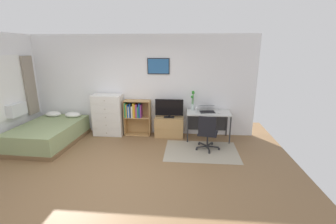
{
  "coord_description": "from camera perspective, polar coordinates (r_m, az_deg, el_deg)",
  "views": [
    {
      "loc": [
        1.28,
        -3.85,
        2.37
      ],
      "look_at": [
        0.81,
        1.5,
        0.87
      ],
      "focal_mm": 24.99,
      "sensor_mm": 36.0,
      "label": 1
    }
  ],
  "objects": [
    {
      "name": "ground_plane",
      "position": [
        4.7,
        -11.91,
        -15.08
      ],
      "size": [
        7.2,
        7.2,
        0.0
      ],
      "primitive_type": "plane",
      "color": "brown"
    },
    {
      "name": "wall_back_with_posters",
      "position": [
        6.49,
        -6.41,
        6.46
      ],
      "size": [
        6.12,
        0.09,
        2.7
      ],
      "color": "white",
      "rests_on": "ground_plane"
    },
    {
      "name": "area_rug",
      "position": [
        5.63,
        8.11,
        -9.42
      ],
      "size": [
        1.7,
        1.2,
        0.01
      ],
      "primitive_type": "cube",
      "color": "#9E937F",
      "rests_on": "ground_plane"
    },
    {
      "name": "bed",
      "position": [
        6.65,
        -26.93,
        -4.68
      ],
      "size": [
        1.38,
        1.96,
        0.64
      ],
      "rotation": [
        0.0,
        0.0,
        -0.04
      ],
      "color": "brown",
      "rests_on": "ground_plane"
    },
    {
      "name": "dresser",
      "position": [
        6.64,
        -14.36,
        -0.7
      ],
      "size": [
        0.79,
        0.46,
        1.13
      ],
      "color": "white",
      "rests_on": "ground_plane"
    },
    {
      "name": "bookshelf",
      "position": [
        6.48,
        -7.9,
        -0.48
      ],
      "size": [
        0.72,
        0.3,
        0.98
      ],
      "color": "tan",
      "rests_on": "ground_plane"
    },
    {
      "name": "tv_stand",
      "position": [
        6.39,
        0.3,
        -3.6
      ],
      "size": [
        0.77,
        0.41,
        0.54
      ],
      "color": "tan",
      "rests_on": "ground_plane"
    },
    {
      "name": "television",
      "position": [
        6.22,
        0.29,
        0.84
      ],
      "size": [
        0.75,
        0.16,
        0.5
      ],
      "color": "black",
      "rests_on": "tv_stand"
    },
    {
      "name": "desk",
      "position": [
        6.27,
        9.75,
        -1.0
      ],
      "size": [
        1.12,
        0.62,
        0.74
      ],
      "color": "silver",
      "rests_on": "ground_plane"
    },
    {
      "name": "office_chair",
      "position": [
        5.55,
        9.58,
        -4.82
      ],
      "size": [
        0.58,
        0.57,
        0.86
      ],
      "rotation": [
        0.0,
        0.0,
        -0.21
      ],
      "color": "#232326",
      "rests_on": "ground_plane"
    },
    {
      "name": "laptop",
      "position": [
        6.2,
        9.44,
        0.74
      ],
      "size": [
        0.43,
        0.46,
        0.17
      ],
      "rotation": [
        0.0,
        0.0,
        0.13
      ],
      "color": "#333338",
      "rests_on": "desk"
    },
    {
      "name": "computer_mouse",
      "position": [
        6.1,
        12.23,
        -0.14
      ],
      "size": [
        0.06,
        0.1,
        0.03
      ],
      "primitive_type": "ellipsoid",
      "color": "silver",
      "rests_on": "desk"
    },
    {
      "name": "bamboo_vase",
      "position": [
        6.26,
        6.05,
        2.96
      ],
      "size": [
        0.1,
        0.09,
        0.52
      ],
      "color": "silver",
      "rests_on": "desk"
    },
    {
      "name": "wine_glass",
      "position": [
        6.06,
        6.93,
        1.16
      ],
      "size": [
        0.07,
        0.07,
        0.18
      ],
      "color": "silver",
      "rests_on": "desk"
    }
  ]
}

